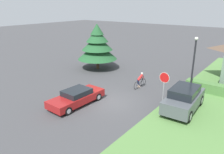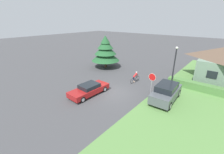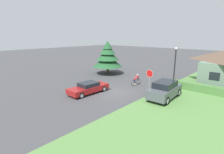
% 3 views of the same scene
% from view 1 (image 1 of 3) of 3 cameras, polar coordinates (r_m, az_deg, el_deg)
% --- Properties ---
extents(ground_plane, '(140.00, 140.00, 0.00)m').
position_cam_1_polar(ground_plane, '(17.97, -0.18, -6.50)').
color(ground_plane, '#424244').
extents(sedan_left_lane, '(1.98, 4.77, 1.24)m').
position_cam_1_polar(sedan_left_lane, '(17.53, -9.23, -5.20)').
color(sedan_left_lane, maroon).
rests_on(sedan_left_lane, ground).
extents(cyclist, '(0.44, 1.84, 1.47)m').
position_cam_1_polar(cyclist, '(20.85, 7.33, -0.96)').
color(cyclist, black).
rests_on(cyclist, ground).
extents(parked_suv_right, '(2.19, 4.71, 1.82)m').
position_cam_1_polar(parked_suv_right, '(17.16, 18.25, -5.41)').
color(parked_suv_right, '#4C5156').
rests_on(parked_suv_right, ground).
extents(stop_sign, '(0.76, 0.09, 3.04)m').
position_cam_1_polar(stop_sign, '(16.03, 13.41, -1.81)').
color(stop_sign, gray).
rests_on(stop_sign, ground).
extents(street_lamp, '(0.30, 0.30, 5.08)m').
position_cam_1_polar(street_lamp, '(20.17, 20.56, 3.94)').
color(street_lamp, black).
rests_on(street_lamp, ground).
extents(conifer_tall_near, '(4.74, 4.74, 5.47)m').
position_cam_1_polar(conifer_tall_near, '(26.47, -3.87, 8.21)').
color(conifer_tall_near, '#4C3823').
rests_on(conifer_tall_near, ground).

